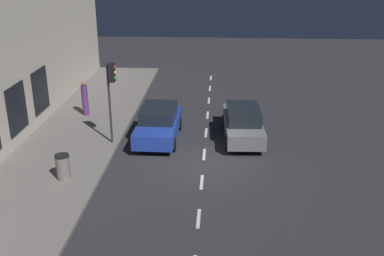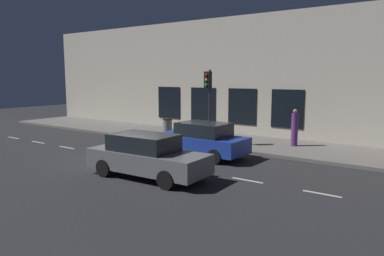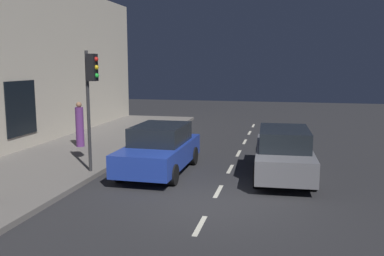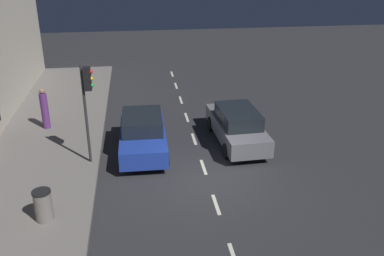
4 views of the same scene
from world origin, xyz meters
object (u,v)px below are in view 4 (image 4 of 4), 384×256
pedestrian_0 (45,110)px  parked_car_1 (143,134)px  parked_car_0 (237,125)px  traffic_light (87,92)px  trash_bin (43,205)px

pedestrian_0 → parked_car_1: bearing=-107.7°
parked_car_0 → parked_car_1: size_ratio=1.09×
pedestrian_0 → parked_car_0: bearing=-91.4°
traffic_light → parked_car_0: bearing=-168.2°
parked_car_0 → parked_car_1: same height
traffic_light → parked_car_0: (-5.95, -1.24, -2.21)m
traffic_light → trash_bin: traffic_light is taller
pedestrian_0 → trash_bin: (-1.19, 7.34, -0.37)m
traffic_light → parked_car_1: size_ratio=0.89×
parked_car_0 → pedestrian_0: (8.34, -2.41, 0.24)m
parked_car_0 → parked_car_1: (4.02, 0.34, -0.00)m
pedestrian_0 → trash_bin: 7.45m
parked_car_1 → pedestrian_0: bearing=-31.7°
parked_car_1 → trash_bin: size_ratio=4.26×
pedestrian_0 → trash_bin: bearing=-156.1°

